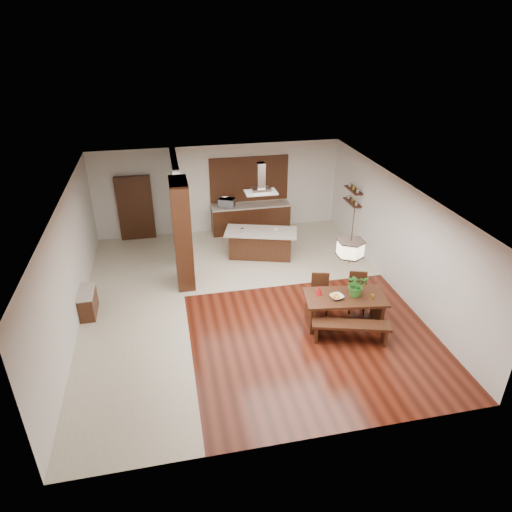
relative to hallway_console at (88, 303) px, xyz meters
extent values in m
plane|color=#3B130A|center=(3.81, -0.20, -0.32)|extent=(9.00, 9.00, 0.00)
cube|color=white|center=(3.81, -0.20, 2.58)|extent=(8.00, 9.00, 0.04)
cube|color=silver|center=(3.81, 4.30, 1.14)|extent=(8.00, 0.04, 2.90)
cube|color=silver|center=(3.81, -4.70, 1.14)|extent=(8.00, 0.04, 2.90)
cube|color=silver|center=(-0.19, -0.20, 1.14)|extent=(0.04, 9.00, 2.90)
cube|color=silver|center=(7.81, -0.20, 1.14)|extent=(0.04, 9.00, 2.90)
cube|color=beige|center=(1.06, -0.20, -0.31)|extent=(2.50, 9.00, 0.01)
cube|color=beige|center=(5.06, 2.30, -0.31)|extent=(5.50, 4.00, 0.01)
cube|color=#422110|center=(3.81, -0.20, 2.57)|extent=(8.00, 9.00, 0.02)
cube|color=black|center=(2.41, 1.00, 1.14)|extent=(0.45, 1.00, 2.90)
cube|color=silver|center=(2.41, 3.10, 1.14)|extent=(0.18, 2.40, 2.90)
cube|color=black|center=(0.00, 0.00, 0.00)|extent=(0.37, 0.88, 0.63)
cube|color=black|center=(1.11, 4.20, 0.74)|extent=(1.10, 0.20, 2.10)
cube|color=black|center=(4.81, 4.00, 0.13)|extent=(2.60, 0.60, 0.90)
cube|color=beige|center=(4.81, 4.00, 0.61)|extent=(2.60, 0.62, 0.05)
cube|color=olive|center=(4.81, 4.26, 1.44)|extent=(2.60, 0.08, 1.50)
cube|color=black|center=(7.68, 2.40, 1.08)|extent=(0.26, 0.90, 0.04)
cube|color=black|center=(7.68, 2.40, 1.49)|extent=(0.26, 0.90, 0.04)
cube|color=black|center=(5.89, -1.66, 0.42)|extent=(1.95, 1.17, 0.06)
cube|color=black|center=(5.10, -1.55, 0.04)|extent=(0.18, 0.74, 0.71)
cube|color=black|center=(6.68, -1.78, 0.04)|extent=(0.18, 0.74, 0.71)
imported|color=#2F7B29|center=(6.13, -1.68, 0.73)|extent=(0.52, 0.45, 0.55)
imported|color=beige|center=(5.67, -1.70, 0.49)|extent=(0.35, 0.35, 0.07)
cone|color=#AE0C13|center=(5.33, -1.46, 0.57)|extent=(0.20, 0.20, 0.24)
cylinder|color=gold|center=(6.45, -1.89, 0.51)|extent=(0.10, 0.10, 0.11)
cube|color=black|center=(4.73, 2.09, 0.09)|extent=(1.94, 1.18, 0.82)
cube|color=beige|center=(4.73, 2.05, 0.53)|extent=(2.27, 1.48, 0.05)
imported|color=white|center=(5.16, 1.96, 0.60)|extent=(0.14, 0.14, 0.09)
imported|color=silver|center=(4.01, 3.98, 0.77)|extent=(0.60, 0.51, 0.28)
camera|label=1|loc=(2.07, -9.88, 6.09)|focal=32.00mm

